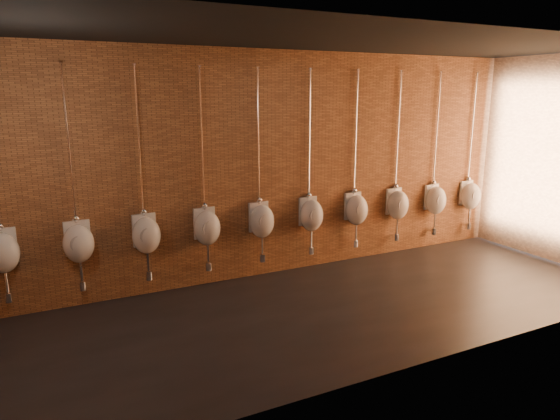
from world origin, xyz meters
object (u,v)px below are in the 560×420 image
Objects in this scene: urinal_0 at (2,251)px; urinal_7 at (398,204)px; urinal_9 at (470,195)px; urinal_1 at (78,242)px; urinal_8 at (436,199)px; urinal_2 at (146,234)px; urinal_5 at (311,214)px; urinal_3 at (207,227)px; urinal_4 at (262,220)px; urinal_6 at (356,209)px.

urinal_0 is 5.66m from urinal_7.
urinal_7 and urinal_9 have the same top height.
urinal_8 is at bearing 0.00° from urinal_1.
urinal_0 is 1.62m from urinal_2.
urinal_5 is at bearing 0.00° from urinal_2.
urinal_3 is 4.04m from urinal_8.
urinal_1 is at bearing 180.00° from urinal_8.
urinal_0 is 6.47m from urinal_8.
urinal_4 and urinal_7 have the same top height.
urinal_8 is (0.81, 0.00, 0.00)m from urinal_7.
urinal_5 is 2.43m from urinal_8.
urinal_2 and urinal_8 have the same top height.
urinal_9 is at bearing 0.00° from urinal_8.
urinal_4 is (3.23, 0.00, 0.00)m from urinal_0.
urinal_6 is at bearing 0.00° from urinal_1.
urinal_6 is at bearing 0.00° from urinal_3.
urinal_0 and urinal_8 have the same top height.
urinal_7 is (3.23, 0.00, 0.00)m from urinal_3.
urinal_6 is 1.00× the size of urinal_9.
urinal_6 is at bearing 180.00° from urinal_9.
urinal_2 and urinal_7 have the same top height.
urinal_5 is 1.62m from urinal_7.
urinal_0 is 1.00× the size of urinal_3.
urinal_2 is 4.85m from urinal_8.
urinal_8 is at bearing 0.00° from urinal_7.
urinal_0 and urinal_1 have the same top height.
urinal_3 is (1.62, 0.00, 0.00)m from urinal_1.
urinal_6 and urinal_7 have the same top height.
urinal_4 is 1.00× the size of urinal_8.
urinal_1 is 1.00× the size of urinal_4.
urinal_2 is 1.00× the size of urinal_5.
urinal_2 is 1.00× the size of urinal_9.
urinal_5 is at bearing 180.00° from urinal_8.
urinal_7 is 0.81m from urinal_8.
urinal_5 is at bearing 0.00° from urinal_0.
urinal_5 and urinal_6 have the same top height.
urinal_4 is at bearing 180.00° from urinal_6.
urinal_7 is 1.00× the size of urinal_8.
urinal_2 is 0.81m from urinal_3.
urinal_3 and urinal_6 have the same top height.
urinal_3 is 3.23m from urinal_7.
urinal_0 is 1.00× the size of urinal_4.
urinal_1 and urinal_5 have the same top height.
urinal_5 is (2.43, 0.00, 0.00)m from urinal_2.
urinal_5 is at bearing 180.00° from urinal_7.
urinal_2 and urinal_9 have the same top height.
urinal_2 and urinal_3 have the same top height.
urinal_1 is 1.00× the size of urinal_6.
urinal_7 and urinal_8 have the same top height.
urinal_3 is at bearing 0.00° from urinal_1.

